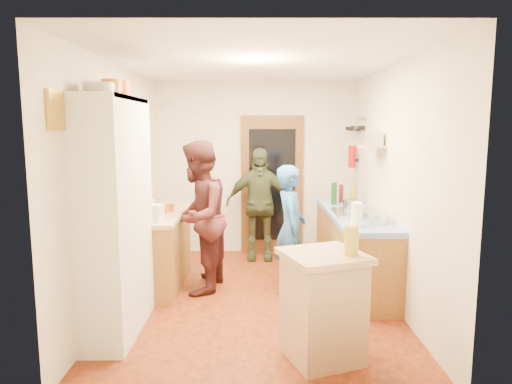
{
  "coord_description": "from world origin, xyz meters",
  "views": [
    {
      "loc": [
        -0.01,
        -4.96,
        1.93
      ],
      "look_at": [
        0.0,
        0.15,
        1.2
      ],
      "focal_mm": 32.0,
      "sensor_mm": 36.0,
      "label": 1
    }
  ],
  "objects_px": {
    "island_base": "(323,309)",
    "person_left": "(202,216)",
    "hutch_body": "(116,217)",
    "right_counter_base": "(353,250)",
    "person_hob": "(293,229)",
    "person_back": "(260,204)"
  },
  "relations": [
    {
      "from": "person_left",
      "to": "person_back",
      "type": "relative_size",
      "value": 1.08
    },
    {
      "from": "hutch_body",
      "to": "island_base",
      "type": "distance_m",
      "value": 2.05
    },
    {
      "from": "hutch_body",
      "to": "right_counter_base",
      "type": "bearing_deg",
      "value": 27.47
    },
    {
      "from": "person_hob",
      "to": "person_back",
      "type": "distance_m",
      "value": 1.38
    },
    {
      "from": "hutch_body",
      "to": "person_hob",
      "type": "xyz_separation_m",
      "value": [
        1.74,
        1.04,
        -0.35
      ]
    },
    {
      "from": "hutch_body",
      "to": "right_counter_base",
      "type": "height_order",
      "value": "hutch_body"
    },
    {
      "from": "person_left",
      "to": "person_back",
      "type": "height_order",
      "value": "person_left"
    },
    {
      "from": "island_base",
      "to": "person_left",
      "type": "distance_m",
      "value": 2.08
    },
    {
      "from": "hutch_body",
      "to": "person_left",
      "type": "bearing_deg",
      "value": 58.53
    },
    {
      "from": "person_hob",
      "to": "person_back",
      "type": "xyz_separation_m",
      "value": [
        -0.38,
        1.33,
        0.07
      ]
    },
    {
      "from": "island_base",
      "to": "person_left",
      "type": "relative_size",
      "value": 0.48
    },
    {
      "from": "person_back",
      "to": "right_counter_base",
      "type": "bearing_deg",
      "value": -43.11
    },
    {
      "from": "hutch_body",
      "to": "person_left",
      "type": "xyz_separation_m",
      "value": [
        0.67,
        1.09,
        -0.21
      ]
    },
    {
      "from": "island_base",
      "to": "person_hob",
      "type": "height_order",
      "value": "person_hob"
    },
    {
      "from": "hutch_body",
      "to": "person_hob",
      "type": "relative_size",
      "value": 1.47
    },
    {
      "from": "right_counter_base",
      "to": "person_left",
      "type": "distance_m",
      "value": 1.9
    },
    {
      "from": "right_counter_base",
      "to": "hutch_body",
      "type": "bearing_deg",
      "value": -152.53
    },
    {
      "from": "person_hob",
      "to": "right_counter_base",
      "type": "bearing_deg",
      "value": -70.85
    },
    {
      "from": "hutch_body",
      "to": "person_left",
      "type": "height_order",
      "value": "hutch_body"
    },
    {
      "from": "person_hob",
      "to": "person_back",
      "type": "bearing_deg",
      "value": 16.17
    },
    {
      "from": "hutch_body",
      "to": "island_base",
      "type": "bearing_deg",
      "value": -16.67
    },
    {
      "from": "hutch_body",
      "to": "person_back",
      "type": "height_order",
      "value": "hutch_body"
    }
  ]
}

